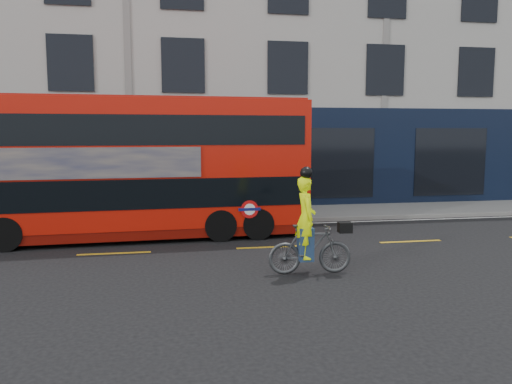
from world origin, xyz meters
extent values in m
plane|color=black|center=(0.00, 0.00, 0.00)|extent=(120.00, 120.00, 0.00)
cube|color=slate|center=(0.00, 6.50, 0.06)|extent=(60.00, 3.00, 0.12)
cube|color=gray|center=(0.00, 5.00, 0.07)|extent=(60.00, 0.12, 0.13)
cube|color=#AAA8A0|center=(0.00, 13.00, 7.50)|extent=(50.00, 10.00, 15.00)
cube|color=black|center=(0.00, 7.98, 2.00)|extent=(50.00, 0.08, 4.00)
cube|color=silver|center=(0.00, 4.70, 0.00)|extent=(58.00, 0.10, 0.01)
cube|color=red|center=(0.41, 3.38, 2.17)|extent=(9.93, 2.67, 3.54)
cube|color=#610A03|center=(0.41, 3.38, 0.27)|extent=(9.93, 2.63, 0.27)
cube|color=black|center=(0.41, 3.38, 1.39)|extent=(9.54, 2.69, 0.81)
cube|color=black|center=(0.41, 3.38, 3.09)|extent=(9.54, 2.69, 0.81)
cube|color=#A1150B|center=(0.41, 3.38, 3.96)|extent=(9.73, 2.57, 0.07)
cube|color=black|center=(5.35, 3.60, 1.39)|extent=(0.13, 2.01, 0.81)
cube|color=black|center=(5.35, 3.60, 3.09)|extent=(0.13, 2.01, 0.81)
cube|color=gray|center=(-0.43, 2.19, 2.24)|extent=(5.37, 0.28, 0.81)
cylinder|color=red|center=(3.59, 2.37, 0.89)|extent=(0.50, 0.04, 0.50)
cylinder|color=white|center=(3.59, 2.36, 0.89)|extent=(0.32, 0.03, 0.32)
cube|color=#0C1459|center=(3.59, 2.36, 0.89)|extent=(0.63, 0.05, 0.08)
cylinder|color=black|center=(3.81, 3.53, 0.45)|extent=(1.00, 2.32, 0.89)
cylinder|color=black|center=(2.74, 3.48, 0.45)|extent=(1.00, 2.32, 0.89)
cylinder|color=black|center=(-2.81, 3.24, 0.45)|extent=(1.00, 2.32, 0.89)
imported|color=#404244|center=(4.35, -1.08, 0.54)|extent=(1.83, 0.62, 1.08)
imported|color=#D8F505|center=(4.24, -1.08, 1.23)|extent=(0.45, 0.66, 1.74)
cube|color=black|center=(5.10, -1.13, 1.00)|extent=(0.30, 0.24, 0.22)
cube|color=navy|center=(4.24, -1.08, 0.66)|extent=(0.33, 0.40, 0.71)
sphere|color=black|center=(4.24, -1.08, 2.18)|extent=(0.26, 0.26, 0.26)
camera|label=1|loc=(1.40, -11.18, 3.02)|focal=35.00mm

